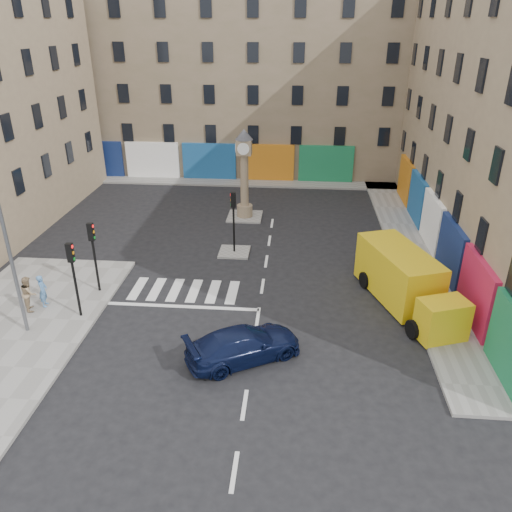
# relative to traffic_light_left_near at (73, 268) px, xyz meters

# --- Properties ---
(ground) EXTENTS (120.00, 120.00, 0.00)m
(ground) POSITION_rel_traffic_light_left_near_xyz_m (8.30, -0.20, -2.62)
(ground) COLOR black
(ground) RESTS_ON ground
(sidewalk_left) EXTENTS (7.00, 16.00, 0.15)m
(sidewalk_left) POSITION_rel_traffic_light_left_near_xyz_m (-2.70, -2.20, -2.55)
(sidewalk_left) COLOR gray
(sidewalk_left) RESTS_ON ground
(sidewalk_right) EXTENTS (2.60, 30.00, 0.15)m
(sidewalk_right) POSITION_rel_traffic_light_left_near_xyz_m (17.00, 9.80, -2.55)
(sidewalk_right) COLOR gray
(sidewalk_right) RESTS_ON ground
(sidewalk_far) EXTENTS (32.00, 2.40, 0.15)m
(sidewalk_far) POSITION_rel_traffic_light_left_near_xyz_m (4.30, 22.00, -2.55)
(sidewalk_far) COLOR gray
(sidewalk_far) RESTS_ON ground
(island_near) EXTENTS (1.80, 1.80, 0.12)m
(island_near) POSITION_rel_traffic_light_left_near_xyz_m (6.30, 7.80, -2.56)
(island_near) COLOR gray
(island_near) RESTS_ON ground
(island_far) EXTENTS (2.40, 2.40, 0.12)m
(island_far) POSITION_rel_traffic_light_left_near_xyz_m (6.30, 13.80, -2.56)
(island_far) COLOR gray
(island_far) RESTS_ON ground
(building_far) EXTENTS (32.00, 10.00, 17.00)m
(building_far) POSITION_rel_traffic_light_left_near_xyz_m (4.30, 27.80, 5.88)
(building_far) COLOR #846F58
(building_far) RESTS_ON ground
(traffic_light_left_near) EXTENTS (0.28, 0.22, 3.70)m
(traffic_light_left_near) POSITION_rel_traffic_light_left_near_xyz_m (0.00, 0.00, 0.00)
(traffic_light_left_near) COLOR black
(traffic_light_left_near) RESTS_ON sidewalk_left
(traffic_light_left_far) EXTENTS (0.28, 0.22, 3.70)m
(traffic_light_left_far) POSITION_rel_traffic_light_left_near_xyz_m (0.00, 2.40, 0.00)
(traffic_light_left_far) COLOR black
(traffic_light_left_far) RESTS_ON sidewalk_left
(traffic_light_island) EXTENTS (0.28, 0.22, 3.70)m
(traffic_light_island) POSITION_rel_traffic_light_left_near_xyz_m (6.30, 7.80, -0.03)
(traffic_light_island) COLOR black
(traffic_light_island) RESTS_ON island_near
(lamp_post) EXTENTS (0.50, 0.25, 8.30)m
(lamp_post) POSITION_rel_traffic_light_left_near_xyz_m (-1.90, -1.40, 2.17)
(lamp_post) COLOR #595B60
(lamp_post) RESTS_ON sidewalk_left
(clock_pillar) EXTENTS (1.20, 1.20, 6.10)m
(clock_pillar) POSITION_rel_traffic_light_left_near_xyz_m (6.30, 13.80, 0.93)
(clock_pillar) COLOR #937E60
(clock_pillar) RESTS_ON island_far
(navy_sedan) EXTENTS (5.16, 4.11, 1.40)m
(navy_sedan) POSITION_rel_traffic_light_left_near_xyz_m (7.98, -2.46, -1.92)
(navy_sedan) COLOR black
(navy_sedan) RESTS_ON ground
(yellow_van) EXTENTS (4.36, 7.41, 2.59)m
(yellow_van) POSITION_rel_traffic_light_left_near_xyz_m (15.32, 2.61, -1.34)
(yellow_van) COLOR gold
(yellow_van) RESTS_ON ground
(pedestrian_blue) EXTENTS (0.52, 0.67, 1.63)m
(pedestrian_blue) POSITION_rel_traffic_light_left_near_xyz_m (-2.07, 0.72, -1.66)
(pedestrian_blue) COLOR #5081B8
(pedestrian_blue) RESTS_ON sidewalk_left
(pedestrian_tan) EXTENTS (0.97, 1.05, 1.73)m
(pedestrian_tan) POSITION_rel_traffic_light_left_near_xyz_m (-2.56, 0.34, -1.61)
(pedestrian_tan) COLOR #997F5E
(pedestrian_tan) RESTS_ON sidewalk_left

